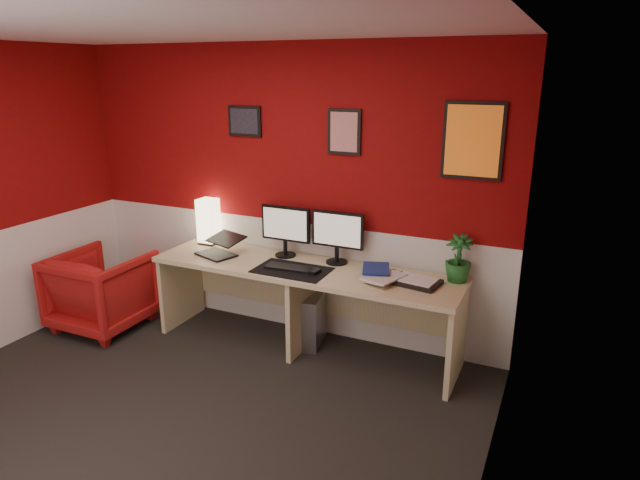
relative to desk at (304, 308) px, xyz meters
The scene contains 24 objects.
ground 1.50m from the desk, 104.42° to the right, with size 4.00×3.50×0.01m, color black.
ceiling 2.58m from the desk, 104.42° to the right, with size 4.00×3.50×0.01m, color white.
wall_back 1.02m from the desk, 136.32° to the left, with size 4.00×0.01×2.50m, color maroon.
wall_right 2.33m from the desk, 40.61° to the right, with size 0.01×3.50×2.50m, color maroon.
wainscot_back 0.51m from the desk, 136.74° to the left, with size 4.00×0.01×1.00m, color silver.
wainscot_right 2.16m from the desk, 40.70° to the right, with size 0.01×3.50×1.00m, color silver.
desk is the anchor object (origin of this frame).
shoji_lamp 1.24m from the desk, 168.47° to the left, with size 0.16×0.16×0.40m, color #FFE5B2.
laptop 0.95m from the desk, behind, with size 0.33×0.23×0.22m, color black.
monitor_left 0.74m from the desk, 144.48° to the left, with size 0.45×0.06×0.58m, color black.
monitor_right 0.72m from the desk, 46.31° to the left, with size 0.45×0.06×0.58m, color black.
desk_mat 0.39m from the desk, 116.61° to the right, with size 0.60×0.38×0.01m, color black.
keyboard 0.40m from the desk, 127.96° to the right, with size 0.42×0.14×0.02m, color black.
mouse 0.43m from the desk, 35.26° to the right, with size 0.06×0.10×0.03m, color black.
book_bottom 0.66m from the desk, ahead, with size 0.20×0.27×0.03m, color navy.
book_middle 0.72m from the desk, ahead, with size 0.23×0.31×0.02m, color silver.
book_top 0.66m from the desk, ahead, with size 0.21×0.28×0.03m, color navy.
zen_tray 1.00m from the desk, ahead, with size 0.35×0.25×0.03m, color black.
potted_plant 1.33m from the desk, 10.31° to the left, with size 0.20×0.20×0.36m, color #19591E.
pc_tower 0.19m from the desk, 88.97° to the left, with size 0.20×0.45×0.45m, color #99999E.
armchair 1.90m from the desk, 168.24° to the right, with size 0.75×0.77×0.70m, color red.
art_left 1.68m from the desk, 155.36° to the left, with size 0.32×0.02×0.26m, color black.
art_center 1.49m from the desk, 57.76° to the left, with size 0.28×0.02×0.36m, color red.
art_right 1.89m from the desk, 15.18° to the left, with size 0.44×0.02×0.56m, color orange.
Camera 1 is at (2.26, -2.40, 2.27)m, focal length 31.08 mm.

